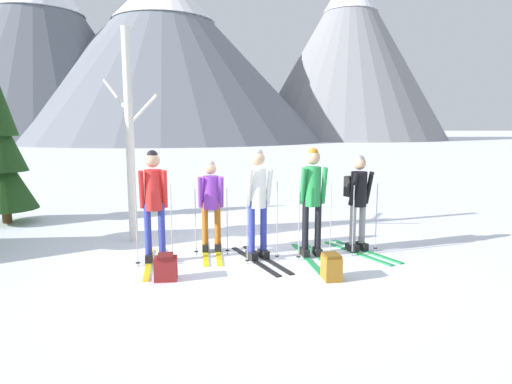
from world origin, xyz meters
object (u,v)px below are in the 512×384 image
(skier_in_purple, at_px, (211,203))
(backpack_on_snow_beside, at_px, (331,267))
(skier_in_black, at_px, (358,198))
(birch_tree_tall, at_px, (130,136))
(skier_in_white, at_px, (258,198))
(pine_tree_near, at_px, (2,156))
(skier_in_red, at_px, (154,199))
(skier_in_green, at_px, (312,195))
(backpack_on_snow_front, at_px, (166,268))

(skier_in_purple, distance_m, backpack_on_snow_beside, 2.46)
(skier_in_black, relative_size, birch_tree_tall, 0.43)
(skier_in_white, height_order, pine_tree_near, pine_tree_near)
(skier_in_red, bearing_deg, skier_in_purple, 25.44)
(pine_tree_near, bearing_deg, skier_in_white, -35.59)
(skier_in_black, height_order, pine_tree_near, pine_tree_near)
(skier_in_purple, bearing_deg, skier_in_black, -8.68)
(birch_tree_tall, height_order, backpack_on_snow_beside, birch_tree_tall)
(skier_in_green, bearing_deg, birch_tree_tall, 153.73)
(skier_in_white, relative_size, skier_in_green, 1.00)
(skier_in_green, relative_size, birch_tree_tall, 0.46)
(skier_in_green, distance_m, backpack_on_snow_front, 2.68)
(skier_in_purple, relative_size, pine_tree_near, 0.48)
(skier_in_white, bearing_deg, backpack_on_snow_beside, -52.66)
(pine_tree_near, height_order, birch_tree_tall, birch_tree_tall)
(skier_in_purple, bearing_deg, skier_in_green, -18.82)
(skier_in_black, relative_size, backpack_on_snow_beside, 4.51)
(skier_in_green, relative_size, pine_tree_near, 0.55)
(pine_tree_near, distance_m, birch_tree_tall, 3.77)
(backpack_on_snow_beside, bearing_deg, skier_in_black, 55.08)
(skier_in_black, bearing_deg, pine_tree_near, 153.28)
(skier_in_green, distance_m, birch_tree_tall, 3.58)
(skier_in_purple, height_order, skier_in_green, skier_in_green)
(skier_in_red, distance_m, skier_in_green, 2.61)
(skier_in_black, xyz_separation_m, backpack_on_snow_beside, (-0.94, -1.34, -0.78))
(backpack_on_snow_front, bearing_deg, skier_in_red, 101.82)
(skier_in_green, bearing_deg, pine_tree_near, 148.81)
(skier_in_white, bearing_deg, birch_tree_tall, 144.60)
(skier_in_white, distance_m, backpack_on_snow_beside, 1.68)
(backpack_on_snow_front, distance_m, backpack_on_snow_beside, 2.40)
(skier_in_green, relative_size, skier_in_black, 1.08)
(backpack_on_snow_beside, bearing_deg, birch_tree_tall, 138.52)
(skier_in_black, distance_m, backpack_on_snow_beside, 1.81)
(skier_in_purple, xyz_separation_m, skier_in_white, (0.73, -0.58, 0.16))
(skier_in_purple, height_order, skier_in_white, skier_in_white)
(skier_in_white, xyz_separation_m, skier_in_green, (0.93, 0.01, 0.03))
(skier_in_red, bearing_deg, birch_tree_tall, 109.08)
(skier_in_green, relative_size, backpack_on_snow_front, 4.87)
(skier_in_purple, distance_m, skier_in_black, 2.58)
(skier_in_black, distance_m, backpack_on_snow_front, 3.53)
(skier_in_red, height_order, skier_in_white, skier_in_white)
(skier_in_purple, height_order, birch_tree_tall, birch_tree_tall)
(skier_in_purple, xyz_separation_m, birch_tree_tall, (-1.43, 0.96, 1.15))
(skier_in_purple, bearing_deg, skier_in_white, -38.32)
(skier_in_green, xyz_separation_m, pine_tree_near, (-6.13, 3.71, 0.48))
(skier_in_white, xyz_separation_m, backpack_on_snow_beside, (0.88, -1.15, -0.85))
(skier_in_red, xyz_separation_m, backpack_on_snow_front, (0.19, -0.91, -0.86))
(skier_in_red, relative_size, skier_in_white, 0.99)
(pine_tree_near, bearing_deg, skier_in_green, -31.19)
(skier_in_purple, height_order, skier_in_black, skier_in_black)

